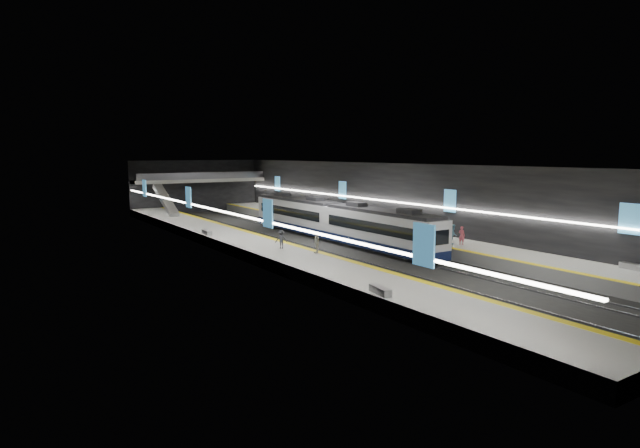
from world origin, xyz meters
TOP-DOWN VIEW (x-y plane):
  - ground at (0.00, 0.00)m, footprint 70.00×70.00m
  - ceiling at (0.00, 0.00)m, footprint 20.00×70.00m
  - wall_left at (-10.00, 0.00)m, footprint 0.04×70.00m
  - wall_right at (10.00, 0.00)m, footprint 0.04×70.00m
  - wall_back at (0.00, 35.00)m, footprint 20.00×0.04m
  - platform_left at (-7.50, 0.00)m, footprint 5.00×70.00m
  - tile_surface_left at (-7.50, 0.00)m, footprint 5.00×70.00m
  - tactile_strip_left at (-5.30, 0.00)m, footprint 0.60×70.00m
  - platform_right at (7.50, 0.00)m, footprint 5.00×70.00m
  - tile_surface_right at (7.50, 0.00)m, footprint 5.00×70.00m
  - tactile_strip_right at (5.30, 0.00)m, footprint 0.60×70.00m
  - rails at (-0.00, 0.00)m, footprint 6.52×70.00m
  - train at (2.50, 0.90)m, footprint 2.69×30.05m
  - ad_posters at (-0.00, 1.00)m, footprint 19.94×53.50m
  - cove_light_left at (-9.80, 0.00)m, footprint 0.25×68.60m
  - cove_light_right at (9.80, 0.00)m, footprint 0.25×68.60m
  - mezzanine_bridge at (0.00, 32.93)m, footprint 20.00×3.00m
  - escalator at (-7.50, 26.00)m, footprint 1.20×7.50m
  - bench_left_near at (-9.50, -21.12)m, footprint 0.83×1.92m
  - bench_left_far at (-9.50, 6.10)m, footprint 0.58×1.81m
  - bench_right_near at (9.50, -25.73)m, footprint 0.57×1.85m
  - bench_right_far at (9.21, 20.21)m, footprint 0.53×1.71m
  - passenger_right_a at (7.28, -12.02)m, footprint 0.52×0.68m
  - passenger_right_b at (6.82, -11.44)m, footprint 1.10×1.04m
  - passenger_left_a at (-5.70, -8.37)m, footprint 0.76×1.14m
  - passenger_left_b at (-7.11, -4.98)m, footprint 1.15×0.85m

SIDE VIEW (x-z plane):
  - ground at x=0.00m, z-range 0.00..0.00m
  - rails at x=0.00m, z-range 0.00..0.12m
  - platform_left at x=-7.50m, z-range 0.00..1.00m
  - platform_right at x=7.50m, z-range 0.00..1.00m
  - tile_surface_left at x=-7.50m, z-range 1.00..1.02m
  - tile_surface_right at x=7.50m, z-range 1.00..1.02m
  - tactile_strip_left at x=-5.30m, z-range 1.01..1.03m
  - tactile_strip_right at x=5.30m, z-range 1.01..1.03m
  - bench_right_far at x=9.21m, z-range 1.00..1.41m
  - bench_left_far at x=-9.50m, z-range 1.00..1.44m
  - bench_right_near at x=9.50m, z-range 1.00..1.45m
  - bench_left_near at x=-9.50m, z-range 1.00..1.45m
  - passenger_left_b at x=-7.11m, z-range 1.00..2.59m
  - passenger_right_a at x=7.28m, z-range 1.00..2.65m
  - passenger_left_a at x=-5.70m, z-range 1.00..2.79m
  - passenger_right_b at x=6.82m, z-range 1.00..2.79m
  - train at x=2.50m, z-range 0.40..4.00m
  - escalator at x=-7.50m, z-range 0.94..4.86m
  - cove_light_left at x=-9.80m, z-range 3.74..3.86m
  - cove_light_right at x=9.80m, z-range 3.74..3.86m
  - wall_left at x=-10.00m, z-range 0.00..8.00m
  - wall_right at x=10.00m, z-range 0.00..8.00m
  - wall_back at x=0.00m, z-range 0.00..8.00m
  - ad_posters at x=0.00m, z-range 3.40..5.60m
  - mezzanine_bridge at x=0.00m, z-range 4.29..5.79m
  - ceiling at x=0.00m, z-range 7.98..8.02m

